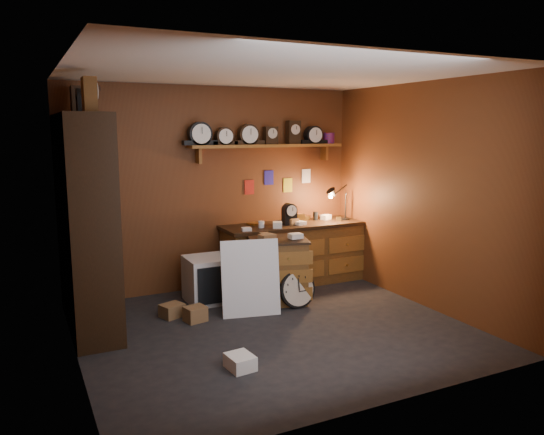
{
  "coord_description": "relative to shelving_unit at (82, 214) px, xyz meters",
  "views": [
    {
      "loc": [
        -2.41,
        -4.89,
        2.14
      ],
      "look_at": [
        0.14,
        0.35,
        1.17
      ],
      "focal_mm": 35.0,
      "sensor_mm": 36.0,
      "label": 1
    }
  ],
  "objects": [
    {
      "name": "floor",
      "position": [
        1.79,
        -0.98,
        -1.25
      ],
      "size": [
        4.0,
        4.0,
        0.0
      ],
      "primitive_type": "plane",
      "color": "black",
      "rests_on": "ground"
    },
    {
      "name": "room_shell",
      "position": [
        1.84,
        -0.87,
        0.47
      ],
      "size": [
        4.02,
        3.62,
        2.71
      ],
      "color": "brown",
      "rests_on": "ground"
    },
    {
      "name": "shelving_unit",
      "position": [
        0.0,
        0.0,
        0.0
      ],
      "size": [
        0.47,
        1.6,
        2.58
      ],
      "color": "black",
      "rests_on": "ground"
    },
    {
      "name": "workbench",
      "position": [
        2.84,
        0.49,
        -0.78
      ],
      "size": [
        2.07,
        0.66,
        1.36
      ],
      "color": "brown",
      "rests_on": "ground"
    },
    {
      "name": "low_cabinet",
      "position": [
        2.25,
        -0.14,
        -0.82
      ],
      "size": [
        0.85,
        0.77,
        0.9
      ],
      "rotation": [
        0.0,
        0.0,
        -0.29
      ],
      "color": "brown",
      "rests_on": "ground"
    },
    {
      "name": "big_round_clock",
      "position": [
        2.37,
        -0.44,
        -1.03
      ],
      "size": [
        0.46,
        0.16,
        0.46
      ],
      "color": "black",
      "rests_on": "ground"
    },
    {
      "name": "white_panel",
      "position": [
        1.75,
        -0.43,
        -1.25
      ],
      "size": [
        0.7,
        0.33,
        0.9
      ],
      "primitive_type": "cube",
      "rotation": [
        -0.17,
        0.0,
        -0.21
      ],
      "color": "silver",
      "rests_on": "ground"
    },
    {
      "name": "mini_fridge",
      "position": [
        1.48,
        0.25,
        -0.97
      ],
      "size": [
        0.54,
        0.56,
        0.57
      ],
      "rotation": [
        0.0,
        0.0,
        -0.0
      ],
      "color": "silver",
      "rests_on": "ground"
    },
    {
      "name": "floor_box_a",
      "position": [
        0.9,
        -0.11,
        -1.18
      ],
      "size": [
        0.3,
        0.28,
        0.15
      ],
      "primitive_type": "cube",
      "rotation": [
        0.0,
        0.0,
        0.35
      ],
      "color": "brown",
      "rests_on": "ground"
    },
    {
      "name": "floor_box_b",
      "position": [
        1.09,
        -1.7,
        -1.19
      ],
      "size": [
        0.24,
        0.28,
        0.13
      ],
      "primitive_type": "cube",
      "rotation": [
        0.0,
        0.0,
        0.11
      ],
      "color": "white",
      "rests_on": "ground"
    },
    {
      "name": "floor_box_c",
      "position": [
        1.1,
        -0.36,
        -1.17
      ],
      "size": [
        0.26,
        0.23,
        0.17
      ],
      "primitive_type": "cube",
      "rotation": [
        0.0,
        0.0,
        0.22
      ],
      "color": "brown",
      "rests_on": "ground"
    }
  ]
}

